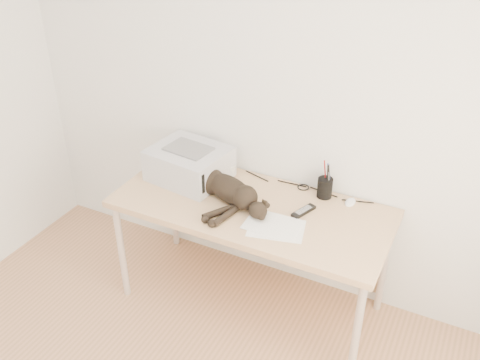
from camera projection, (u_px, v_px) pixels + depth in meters
The scene contains 11 objects.
wall_back at pixel (280, 93), 3.05m from camera, with size 3.50×3.50×0.00m, color white.
desk at pixel (257, 217), 3.21m from camera, with size 1.60×0.70×0.74m.
printer at pixel (189, 163), 3.28m from camera, with size 0.49×0.43×0.21m.
papers at pixel (274, 226), 2.89m from camera, with size 0.35×0.28×0.01m.
cat at pixel (226, 190), 3.09m from camera, with size 0.67×0.46×0.16m.
mug at pixel (229, 170), 3.34m from camera, with size 0.09×0.09×0.09m, color white.
pen_cup at pixel (325, 187), 3.12m from camera, with size 0.09×0.09×0.23m.
remote_grey at pixel (222, 183), 3.26m from camera, with size 0.05×0.17×0.02m, color slate.
remote_black at pixel (304, 211), 3.01m from camera, with size 0.05×0.16×0.02m, color black.
mouse at pixel (350, 201), 3.09m from camera, with size 0.06×0.10×0.03m, color white.
cable_tangle at pixel (273, 180), 3.30m from camera, with size 1.36×0.07×0.01m, color black, non-canonical shape.
Camera 1 is at (1.08, -0.92, 2.46)m, focal length 40.00 mm.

